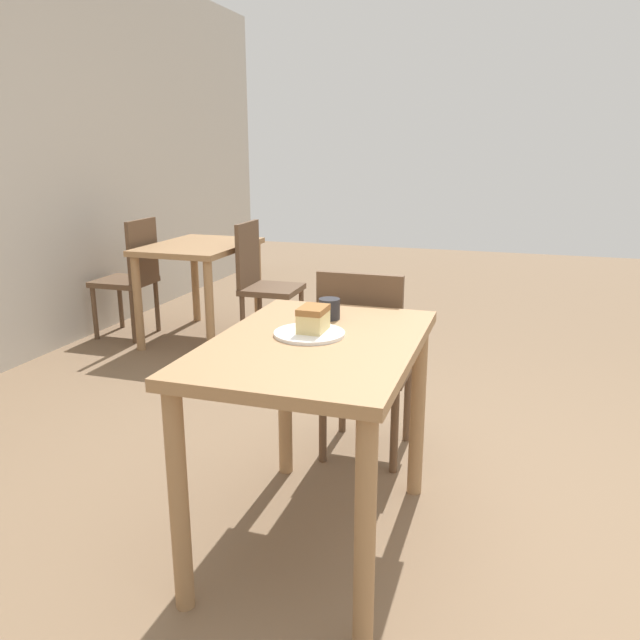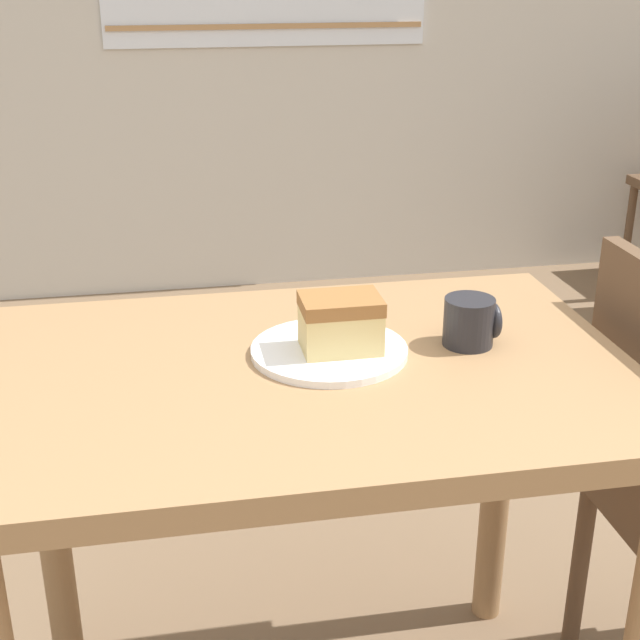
% 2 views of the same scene
% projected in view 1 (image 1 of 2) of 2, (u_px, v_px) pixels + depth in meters
% --- Properties ---
extents(ground_plane, '(14.00, 14.00, 0.00)m').
position_uv_depth(ground_plane, '(462.00, 561.00, 2.17)').
color(ground_plane, '#7A6047').
extents(dining_table_near, '(0.99, 0.67, 0.77)m').
position_uv_depth(dining_table_near, '(316.00, 376.00, 2.12)').
color(dining_table_near, '#9E754C').
rests_on(dining_table_near, ground_plane).
extents(dining_table_far, '(0.92, 0.66, 0.72)m').
position_uv_depth(dining_table_far, '(200.00, 260.00, 4.60)').
color(dining_table_far, '#9E754C').
rests_on(dining_table_far, ground_plane).
extents(chair_near_window, '(0.39, 0.39, 0.89)m').
position_uv_depth(chair_near_window, '(364.00, 360.00, 2.79)').
color(chair_near_window, brown).
rests_on(chair_near_window, ground_plane).
extents(chair_far_corner, '(0.40, 0.40, 0.89)m').
position_uv_depth(chair_far_corner, '(263.00, 281.00, 4.45)').
color(chair_far_corner, brown).
rests_on(chair_far_corner, ground_plane).
extents(chair_far_opposite, '(0.40, 0.40, 0.89)m').
position_uv_depth(chair_far_opposite, '(131.00, 274.00, 4.67)').
color(chair_far_opposite, brown).
rests_on(chair_far_opposite, ground_plane).
extents(plate, '(0.24, 0.24, 0.01)m').
position_uv_depth(plate, '(310.00, 333.00, 2.13)').
color(plate, white).
rests_on(plate, dining_table_near).
extents(cake_slice, '(0.12, 0.09, 0.09)m').
position_uv_depth(cake_slice, '(313.00, 319.00, 2.13)').
color(cake_slice, '#E0C67F').
rests_on(cake_slice, plate).
extents(coffee_mug, '(0.09, 0.08, 0.08)m').
position_uv_depth(coffee_mug, '(330.00, 309.00, 2.33)').
color(coffee_mug, '#232328').
rests_on(coffee_mug, dining_table_near).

